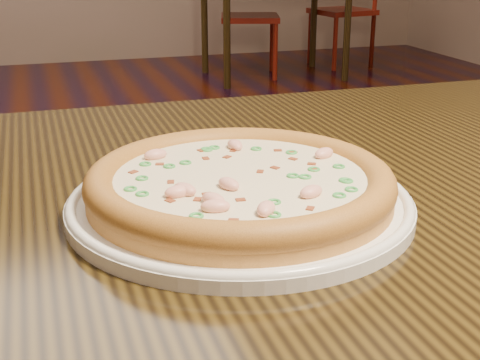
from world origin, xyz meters
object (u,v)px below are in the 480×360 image
object	(u,v)px
plate	(240,202)
chair_d	(348,10)
hero_table	(330,264)
chair_c	(242,17)
pizza	(240,183)

from	to	relation	value
plate	chair_d	xyz separation A→B (m)	(2.32, 4.46, -0.32)
hero_table	chair_d	distance (m)	4.93
plate	chair_c	xyz separation A→B (m)	(1.36, 4.26, -0.32)
chair_d	chair_c	bearing A→B (deg)	-168.57
hero_table	chair_d	xyz separation A→B (m)	(2.20, 4.41, -0.21)
plate	hero_table	bearing A→B (deg)	22.62
plate	chair_c	distance (m)	4.49
hero_table	chair_c	distance (m)	4.40
hero_table	chair_c	xyz separation A→B (m)	(1.24, 4.21, -0.21)
plate	pizza	bearing A→B (deg)	-121.47
hero_table	plate	xyz separation A→B (m)	(-0.12, -0.05, 0.11)
chair_c	plate	bearing A→B (deg)	-107.74
pizza	chair_c	size ratio (longest dim) A/B	0.30
hero_table	chair_d	bearing A→B (deg)	63.47
hero_table	plate	distance (m)	0.17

